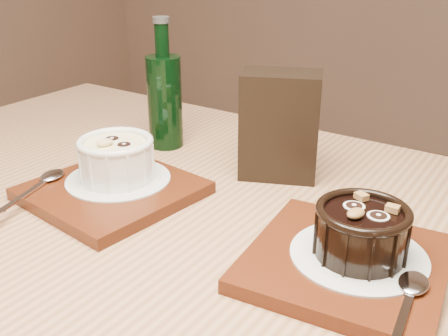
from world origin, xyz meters
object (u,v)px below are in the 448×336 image
at_px(condiment_stand, 280,126).
at_px(green_bottle, 165,98).
at_px(tray_right, 345,263).
at_px(tray_left, 113,191).
at_px(table, 196,315).
at_px(ramekin_white, 116,157).
at_px(ramekin_dark, 362,229).

height_order(condiment_stand, green_bottle, green_bottle).
xyz_separation_m(tray_right, green_bottle, (-0.35, 0.18, 0.07)).
bearing_deg(tray_right, tray_left, 179.87).
height_order(table, ramekin_white, ramekin_white).
distance_m(ramekin_white, ramekin_dark, 0.31).
height_order(table, condiment_stand, condiment_stand).
bearing_deg(tray_right, green_bottle, 153.26).
relative_size(tray_right, condiment_stand, 1.29).
distance_m(ramekin_white, green_bottle, 0.17).
height_order(table, tray_left, tray_left).
relative_size(table, ramekin_white, 13.22).
relative_size(ramekin_dark, condiment_stand, 0.63).
bearing_deg(ramekin_dark, condiment_stand, 151.91).
bearing_deg(green_bottle, table, -47.05).
bearing_deg(ramekin_dark, green_bottle, 170.83).
xyz_separation_m(tray_left, ramekin_dark, (0.31, 0.01, 0.04)).
xyz_separation_m(ramekin_white, condiment_stand, (0.15, 0.15, 0.02)).
bearing_deg(tray_left, tray_right, -0.13).
relative_size(table, tray_left, 6.85).
height_order(tray_right, green_bottle, green_bottle).
bearing_deg(ramekin_white, table, -3.48).
distance_m(tray_right, ramekin_dark, 0.04).
bearing_deg(ramekin_white, tray_left, -57.75).
bearing_deg(table, ramekin_white, 160.01).
height_order(tray_left, green_bottle, green_bottle).
bearing_deg(table, ramekin_dark, 16.16).
relative_size(ramekin_white, ramekin_dark, 1.06).
bearing_deg(tray_left, condiment_stand, 48.63).
height_order(tray_right, ramekin_dark, ramekin_dark).
relative_size(table, ramekin_dark, 14.00).
xyz_separation_m(ramekin_white, ramekin_dark, (0.31, -0.01, -0.00)).
bearing_deg(ramekin_white, green_bottle, 122.54).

